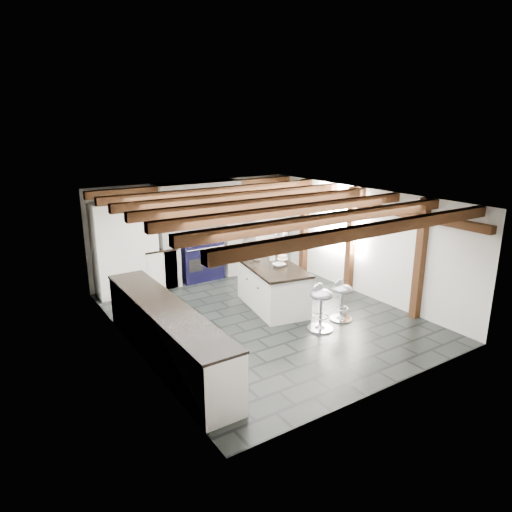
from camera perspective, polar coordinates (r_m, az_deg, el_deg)
ground at (r=8.85m, az=0.88°, el=-7.56°), size 6.00×6.00×0.00m
room_shell at (r=9.37m, az=-7.05°, el=0.59°), size 6.00×6.03×6.00m
range_cooker at (r=10.88m, az=-7.00°, el=-0.49°), size 1.00×0.63×0.99m
kitchen_island at (r=9.13m, az=2.05°, el=-3.78°), size 1.23×1.91×1.17m
bar_stool_near at (r=8.69m, az=10.64°, el=-4.87°), size 0.45×0.45×0.78m
bar_stool_far at (r=8.20m, az=8.08°, el=-5.69°), size 0.51×0.51×0.85m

